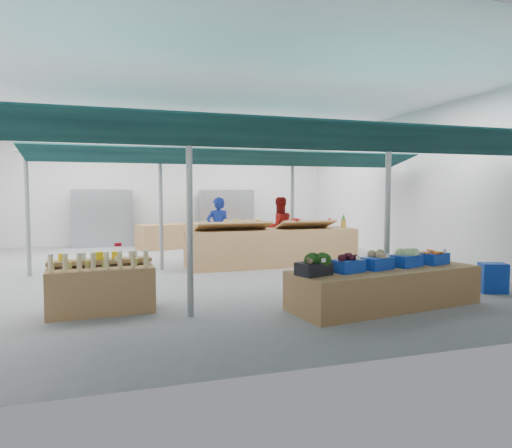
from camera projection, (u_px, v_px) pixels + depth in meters
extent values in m
plane|color=slate|center=(205.00, 271.00, 11.22)|extent=(13.00, 13.00, 0.00)
plane|color=silver|center=(204.00, 97.00, 10.92)|extent=(13.00, 13.00, 0.00)
plane|color=silver|center=(172.00, 188.00, 17.26)|extent=(12.00, 0.00, 12.00)
plane|color=silver|center=(414.00, 186.00, 12.85)|extent=(0.00, 13.00, 13.00)
cylinder|color=gray|center=(27.00, 211.00, 10.40)|extent=(0.10, 0.10, 3.00)
cylinder|color=gray|center=(190.00, 220.00, 7.01)|extent=(0.10, 0.10, 3.00)
cylinder|color=gray|center=(161.00, 210.00, 11.29)|extent=(0.10, 0.10, 3.00)
cylinder|color=gray|center=(387.00, 217.00, 8.04)|extent=(0.10, 0.10, 3.00)
cylinder|color=gray|center=(292.00, 208.00, 12.33)|extent=(0.10, 0.10, 3.00)
cylinder|color=gray|center=(388.00, 207.00, 13.22)|extent=(0.10, 0.10, 3.00)
cylinder|color=gray|center=(296.00, 136.00, 7.43)|extent=(10.00, 0.06, 0.06)
cylinder|color=gray|center=(229.00, 156.00, 11.72)|extent=(10.00, 0.06, 0.06)
cube|color=black|center=(312.00, 135.00, 6.82)|extent=(9.50, 1.28, 0.30)
cube|color=black|center=(282.00, 144.00, 8.05)|extent=(9.50, 1.28, 0.30)
cube|color=black|center=(236.00, 157.00, 11.10)|extent=(9.50, 1.28, 0.30)
cube|color=black|center=(224.00, 161.00, 12.34)|extent=(9.50, 1.28, 0.30)
cube|color=#B23F33|center=(103.00, 219.00, 16.12)|extent=(2.00, 0.50, 2.00)
cube|color=#B23F33|center=(227.00, 217.00, 17.45)|extent=(2.00, 0.50, 2.00)
cube|color=#956341|center=(101.00, 290.00, 7.33)|extent=(1.67, 0.81, 0.73)
cube|color=#997247|center=(100.00, 261.00, 7.51)|extent=(1.65, 0.41, 0.06)
cube|color=#956341|center=(385.00, 287.00, 7.70)|extent=(3.47, 1.61, 0.65)
cube|color=#956341|center=(272.00, 248.00, 11.95)|extent=(4.50, 1.11, 0.96)
cube|color=#956341|center=(202.00, 234.00, 16.38)|extent=(4.74, 2.18, 0.84)
cube|color=#0F38AD|center=(493.00, 278.00, 8.77)|extent=(0.56, 0.48, 0.57)
imported|color=navy|center=(218.00, 230.00, 12.61)|extent=(0.66, 0.44, 1.79)
imported|color=maroon|center=(279.00, 228.00, 13.14)|extent=(0.88, 0.69, 1.79)
cube|color=black|center=(314.00, 269.00, 7.04)|extent=(0.58, 0.48, 0.20)
cube|color=white|center=(324.00, 260.00, 6.85)|extent=(0.08, 0.03, 0.06)
cube|color=#0F38AD|center=(347.00, 266.00, 7.33)|extent=(0.58, 0.48, 0.20)
cube|color=white|center=(358.00, 258.00, 7.14)|extent=(0.08, 0.03, 0.06)
cube|color=#0F38AD|center=(377.00, 263.00, 7.59)|extent=(0.58, 0.48, 0.20)
cube|color=white|center=(388.00, 255.00, 7.40)|extent=(0.08, 0.03, 0.06)
cube|color=#0F38AD|center=(406.00, 261.00, 7.88)|extent=(0.58, 0.48, 0.20)
cube|color=white|center=(417.00, 253.00, 7.69)|extent=(0.08, 0.03, 0.06)
cube|color=#0F38AD|center=(433.00, 258.00, 8.16)|extent=(0.58, 0.48, 0.20)
cube|color=white|center=(445.00, 251.00, 7.97)|extent=(0.08, 0.03, 0.06)
sphere|color=brown|center=(310.00, 261.00, 6.87)|extent=(0.09, 0.09, 0.09)
sphere|color=brown|center=(307.00, 259.00, 6.84)|extent=(0.06, 0.06, 0.06)
cylinder|color=red|center=(118.00, 244.00, 7.25)|extent=(0.12, 0.12, 0.05)
cube|color=white|center=(118.00, 259.00, 7.21)|extent=(0.10, 0.01, 0.07)
cube|color=#997247|center=(234.00, 226.00, 11.48)|extent=(1.91, 0.72, 0.26)
cube|color=#997247|center=(306.00, 224.00, 12.08)|extent=(1.51, 0.71, 0.26)
cylinder|color=#8C6019|center=(343.00, 224.00, 12.43)|extent=(0.14, 0.14, 0.22)
cone|color=#26661E|center=(343.00, 217.00, 12.41)|extent=(0.12, 0.12, 0.18)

